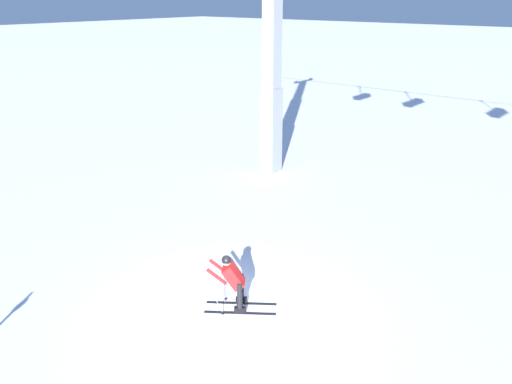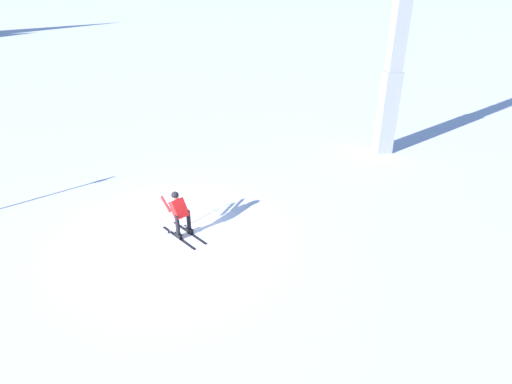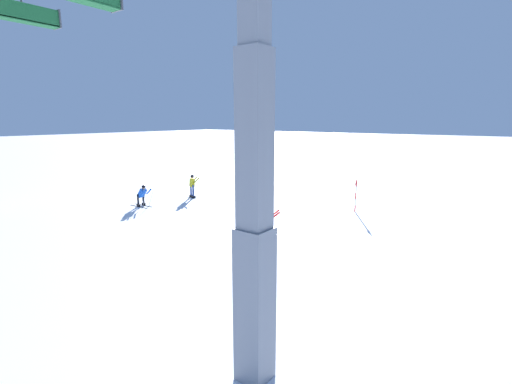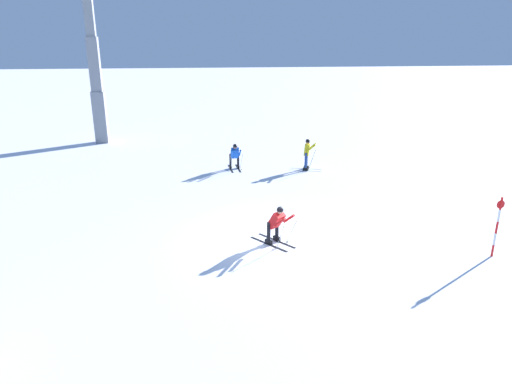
% 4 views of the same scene
% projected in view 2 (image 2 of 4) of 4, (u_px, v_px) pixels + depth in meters
% --- Properties ---
extents(ground_plane, '(260.00, 260.00, 0.00)m').
position_uv_depth(ground_plane, '(173.00, 237.00, 14.09)').
color(ground_plane, white).
extents(skier_carving_main, '(1.73, 1.48, 1.59)m').
position_uv_depth(skier_carving_main, '(179.00, 211.00, 13.90)').
color(skier_carving_main, black).
rests_on(skier_carving_main, ground_plane).
extents(lift_tower_near, '(0.70, 2.80, 11.43)m').
position_uv_depth(lift_tower_near, '(397.00, 42.00, 18.07)').
color(lift_tower_near, gray).
rests_on(lift_tower_near, ground_plane).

